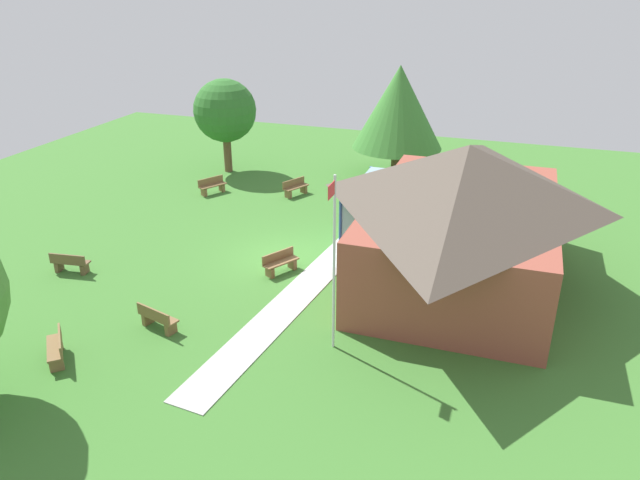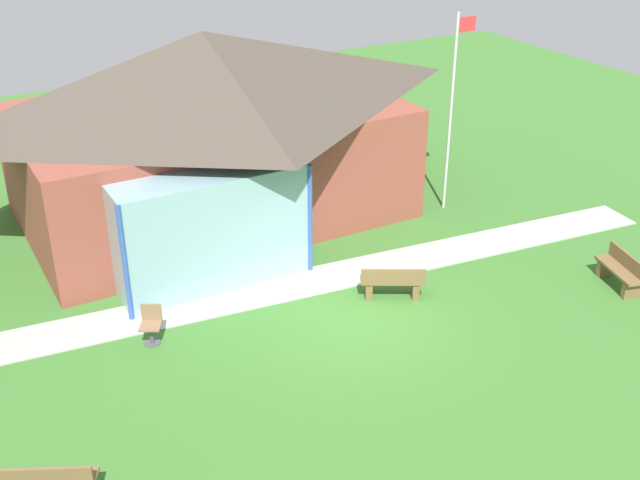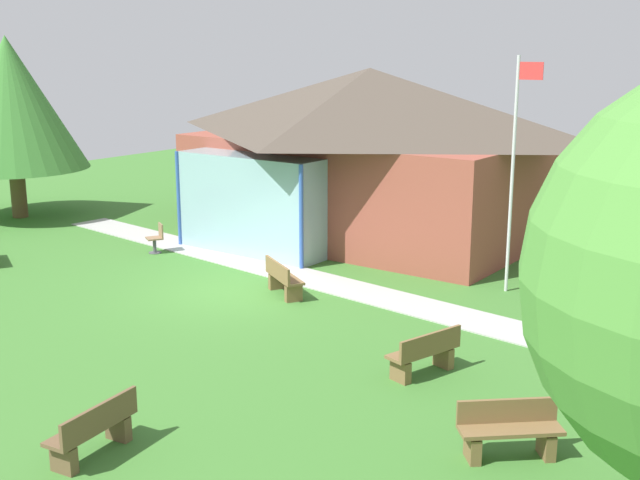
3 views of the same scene
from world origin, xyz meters
TOP-DOWN VIEW (x-y plane):
  - ground_plane at (0.00, 0.00)m, footprint 44.00×44.00m
  - pavilion at (-0.74, 6.85)m, footprint 11.24×8.29m
  - footpath at (0.00, 2.01)m, footprint 19.10×3.32m
  - flagpole at (5.38, 3.93)m, footprint 0.64×0.08m
  - bench_mid_right at (6.25, -1.82)m, footprint 0.83×1.56m
  - bench_mid_left at (-7.31, -2.18)m, footprint 1.54×1.07m
  - bench_front_right at (3.82, -7.29)m, footprint 0.63×1.55m
  - bench_rear_near_path at (1.14, 0.43)m, footprint 1.52×1.13m
  - bench_front_left at (-6.16, -6.43)m, footprint 1.52×1.14m
  - bench_lawn_far_right at (8.70, -3.75)m, footprint 1.41×1.33m
  - patio_chair_west at (-4.38, 1.47)m, footprint 0.60×0.60m
  - tree_lawn_corner at (-9.93, -7.38)m, footprint 3.55×3.55m
  - tree_west_hedge at (-12.07, 2.12)m, footprint 5.00×5.00m

SIDE VIEW (x-z plane):
  - ground_plane at x=0.00m, z-range 0.00..0.00m
  - footpath at x=0.00m, z-range 0.00..0.03m
  - bench_mid_right at x=6.25m, z-range -0.02..0.82m
  - bench_mid_left at x=-7.31m, z-range -0.02..0.82m
  - bench_front_right at x=3.82m, z-range -0.02..0.82m
  - bench_rear_near_path at x=1.14m, z-range -0.02..0.82m
  - bench_front_left at x=-6.16m, z-range -0.02..0.82m
  - bench_lawn_far_right at x=8.70m, z-range -0.02..0.82m
  - patio_chair_west at x=-4.38m, z-range -0.01..0.85m
  - pavilion at x=-0.74m, z-range 0.10..5.31m
  - flagpole at x=5.38m, z-range 0.29..5.93m
  - tree_lawn_corner at x=-9.93m, z-range 0.87..6.21m
  - tree_west_hedge at x=-12.07m, z-range 0.85..7.07m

